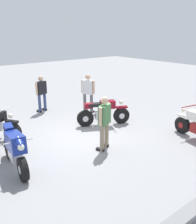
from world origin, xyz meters
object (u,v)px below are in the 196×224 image
object	(u,v)px
person_in_black_shirt	(41,92)
person_in_green_shirt	(104,120)
motorcycle_maroon_cruiser	(103,112)
person_in_white_shirt	(88,91)
motorcycle_blue_sportbike	(15,148)

from	to	relation	value
person_in_black_shirt	person_in_green_shirt	distance (m)	4.70
motorcycle_maroon_cruiser	person_in_green_shirt	bearing A→B (deg)	-103.97
motorcycle_maroon_cruiser	person_in_white_shirt	xyz separation A→B (m)	(-0.46, -1.60, 0.48)
motorcycle_blue_sportbike	motorcycle_maroon_cruiser	world-z (taller)	motorcycle_blue_sportbike
person_in_white_shirt	person_in_green_shirt	size ratio (longest dim) A/B	1.03
person_in_green_shirt	person_in_black_shirt	bearing A→B (deg)	-28.37
person_in_white_shirt	person_in_black_shirt	size ratio (longest dim) A/B	1.06
person_in_black_shirt	person_in_white_shirt	bearing A→B (deg)	-150.55
motorcycle_blue_sportbike	person_in_green_shirt	distance (m)	2.67
motorcycle_maroon_cruiser	person_in_white_shirt	bearing A→B (deg)	99.22
motorcycle_blue_sportbike	person_in_black_shirt	world-z (taller)	person_in_black_shirt
motorcycle_blue_sportbike	motorcycle_maroon_cruiser	xyz separation A→B (m)	(-3.91, -1.05, -0.07)
person_in_black_shirt	motorcycle_blue_sportbike	bearing A→B (deg)	128.43
person_in_black_shirt	person_in_green_shirt	xyz separation A→B (m)	(0.29, 4.69, 0.04)
motorcycle_maroon_cruiser	person_in_green_shirt	world-z (taller)	person_in_green_shirt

